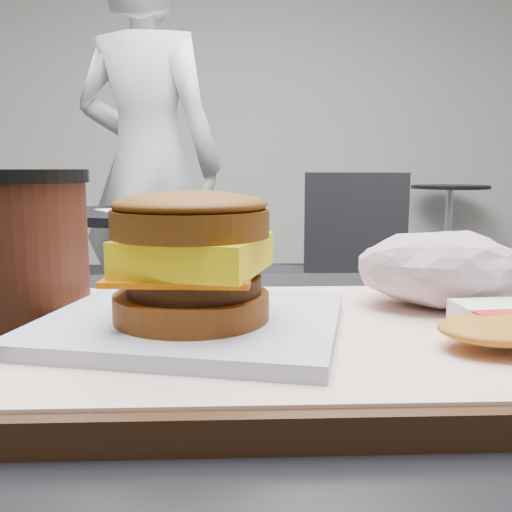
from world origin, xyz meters
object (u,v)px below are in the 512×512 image
object	(u,v)px
serving_tray	(307,340)
coffee_cup	(34,244)
neighbor_chair	(323,268)
crumpled_wrapper	(442,268)
neighbor_table	(157,266)
patron	(148,167)
breakfast_sandwich	(192,273)

from	to	relation	value
serving_tray	coffee_cup	size ratio (longest dim) A/B	3.03
neighbor_chair	crumpled_wrapper	bearing A→B (deg)	-96.15
neighbor_table	patron	world-z (taller)	patron
crumpled_wrapper	patron	bearing A→B (deg)	104.36
coffee_cup	neighbor_chair	bearing A→B (deg)	73.49
crumpled_wrapper	coffee_cup	world-z (taller)	coffee_cup
crumpled_wrapper	neighbor_chair	xyz separation A→B (m)	(0.19, 1.76, -0.31)
neighbor_table	patron	bearing A→B (deg)	100.83
breakfast_sandwich	neighbor_table	world-z (taller)	breakfast_sandwich
breakfast_sandwich	coffee_cup	size ratio (longest dim) A/B	1.78
coffee_cup	serving_tray	bearing A→B (deg)	-22.37
crumpled_wrapper	patron	world-z (taller)	patron
neighbor_chair	patron	world-z (taller)	patron
neighbor_table	neighbor_chair	xyz separation A→B (m)	(0.63, 0.16, -0.04)
serving_tray	patron	size ratio (longest dim) A/B	0.21
coffee_cup	patron	bearing A→B (deg)	95.77
crumpled_wrapper	neighbor_chair	distance (m)	1.79
neighbor_chair	patron	size ratio (longest dim) A/B	0.49
serving_tray	neighbor_chair	bearing A→B (deg)	80.55
crumpled_wrapper	neighbor_chair	world-z (taller)	neighbor_chair
serving_tray	neighbor_table	world-z (taller)	serving_tray
serving_tray	patron	distance (m)	2.16
coffee_cup	neighbor_chair	size ratio (longest dim) A/B	0.14
neighbor_chair	patron	xyz separation A→B (m)	(-0.72, 0.31, 0.39)
serving_tray	coffee_cup	bearing A→B (deg)	157.63
coffee_cup	breakfast_sandwich	bearing A→B (deg)	-36.32
coffee_cup	crumpled_wrapper	bearing A→B (deg)	-5.11
breakfast_sandwich	crumpled_wrapper	xyz separation A→B (m)	(0.19, 0.07, -0.01)
crumpled_wrapper	patron	xyz separation A→B (m)	(-0.53, 2.06, 0.08)
serving_tray	neighbor_chair	world-z (taller)	neighbor_chair
crumpled_wrapper	breakfast_sandwich	bearing A→B (deg)	-159.88
breakfast_sandwich	patron	size ratio (longest dim) A/B	0.12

